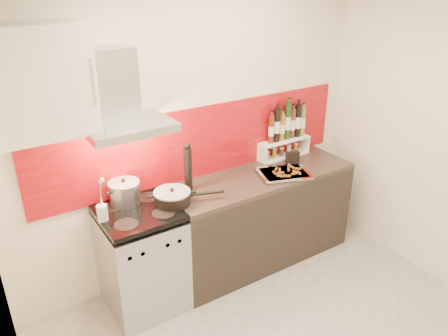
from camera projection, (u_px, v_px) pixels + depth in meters
back_wall at (196, 134)px, 3.78m from camera, size 3.40×0.02×2.60m
left_wall at (12, 303)px, 1.87m from camera, size 0.02×2.80×2.60m
backsplash at (202, 142)px, 3.83m from camera, size 3.00×0.02×0.64m
range_stove at (142, 260)px, 3.55m from camera, size 0.60×0.60×0.91m
counter at (259, 217)px, 4.15m from camera, size 1.80×0.60×0.90m
range_hood at (120, 101)px, 3.12m from camera, size 0.62×0.50×0.61m
upper_cabinet at (34, 83)px, 2.75m from camera, size 0.70×0.35×0.72m
stock_pot at (125, 192)px, 3.43m from camera, size 0.25×0.25×0.21m
saute_pan at (173, 197)px, 3.45m from camera, size 0.55×0.30×0.14m
utensil_jar at (102, 208)px, 3.18m from camera, size 0.08×0.12×0.38m
pepper_mill at (188, 168)px, 3.60m from camera, size 0.07×0.07×0.43m
step_shelf at (286, 133)px, 4.25m from camera, size 0.56×0.15×0.55m
caddy_box at (292, 157)px, 4.18m from camera, size 0.14×0.08×0.11m
baking_tray at (284, 173)px, 3.96m from camera, size 0.54×0.47×0.03m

